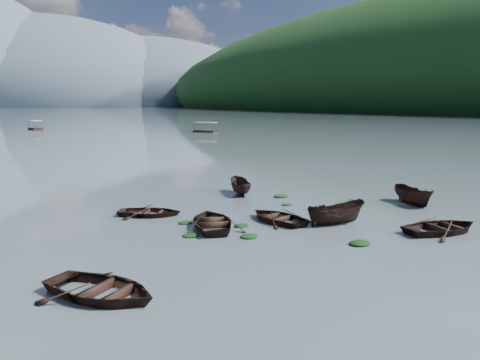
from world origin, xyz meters
TOP-DOWN VIEW (x-y plane):
  - ground_plane at (0.00, 0.00)m, footprint 2400.00×2400.00m
  - haze_mtn_c at (140.00, 900.00)m, footprint 520.00×520.00m
  - haze_mtn_d at (320.00, 900.00)m, footprint 520.00×520.00m
  - rowboat_0 at (-13.00, 1.38)m, footprint 5.68×6.14m
  - rowboat_1 at (-4.31, 8.25)m, footprint 5.24×6.07m
  - rowboat_2 at (2.66, 4.85)m, footprint 4.35×2.13m
  - rowboat_3 at (-0.08, 7.29)m, footprint 3.72×4.84m
  - rowboat_4 at (6.60, 0.09)m, footprint 5.49×4.39m
  - rowboat_5 at (11.58, 6.04)m, footprint 2.65×4.39m
  - rowboat_6 at (-6.53, 13.01)m, footprint 5.19×4.92m
  - rowboat_8 at (2.59, 16.17)m, footprint 2.75×4.14m
  - weed_clump_0 at (-3.62, 5.18)m, footprint 1.08×0.88m
  - weed_clump_1 at (-6.33, 7.11)m, footprint 0.99×0.79m
  - weed_clump_2 at (0.72, 0.93)m, footprint 1.24×0.99m
  - weed_clump_3 at (3.31, 10.72)m, footprint 0.83×0.70m
  - weed_clump_4 at (11.91, 5.67)m, footprint 1.08×0.86m
  - weed_clump_5 at (-5.38, 9.90)m, footprint 0.90×0.73m
  - weed_clump_6 at (-2.71, 7.42)m, footprint 0.97×0.81m
  - weed_clump_7 at (4.71, 13.36)m, footprint 1.22×0.98m
  - pontoon_centre at (2.80, 124.34)m, footprint 3.17×6.42m
  - pontoon_right at (37.78, 89.74)m, footprint 5.34×6.56m

SIDE VIEW (x-z plane):
  - ground_plane at x=0.00m, z-range 0.00..0.00m
  - haze_mtn_c at x=140.00m, z-range -130.00..130.00m
  - haze_mtn_d at x=320.00m, z-range -110.00..110.00m
  - rowboat_0 at x=-13.00m, z-range -0.52..0.52m
  - rowboat_1 at x=-4.31m, z-range -0.53..0.53m
  - rowboat_2 at x=2.66m, z-range -0.81..0.81m
  - rowboat_3 at x=-0.08m, z-range -0.47..0.47m
  - rowboat_4 at x=6.60m, z-range -0.51..0.51m
  - rowboat_5 at x=11.58m, z-range -0.80..0.80m
  - rowboat_6 at x=-6.53m, z-range -0.44..0.44m
  - rowboat_8 at x=2.59m, z-range -0.75..0.75m
  - weed_clump_0 at x=-3.62m, z-range -0.12..0.12m
  - weed_clump_1 at x=-6.33m, z-range -0.11..0.11m
  - weed_clump_2 at x=0.72m, z-range -0.13..0.13m
  - weed_clump_3 at x=3.31m, z-range -0.09..0.09m
  - weed_clump_4 at x=11.91m, z-range -0.11..0.11m
  - weed_clump_5 at x=-5.38m, z-range -0.10..0.10m
  - weed_clump_6 at x=-2.71m, z-range -0.10..0.10m
  - weed_clump_7 at x=4.71m, z-range -0.13..0.13m
  - pontoon_centre at x=2.80m, z-range -1.19..1.19m
  - pontoon_right at x=37.78m, z-range -1.17..1.17m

